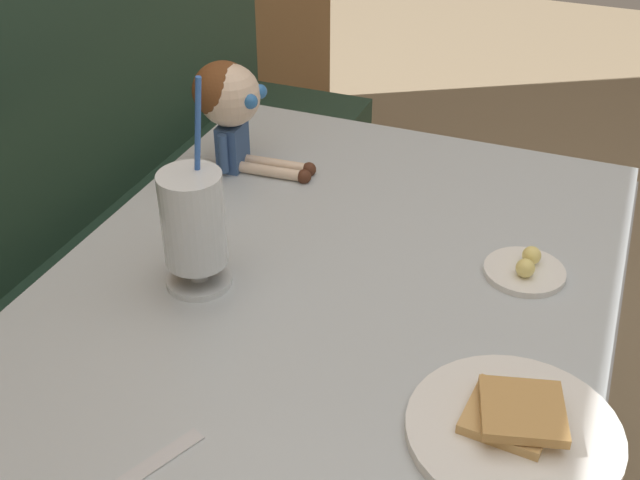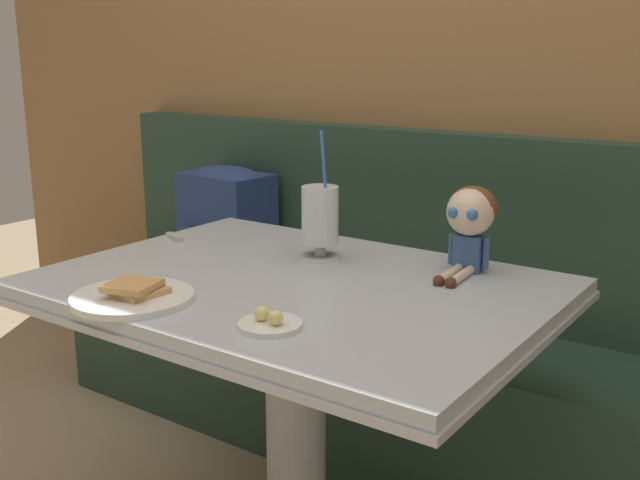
% 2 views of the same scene
% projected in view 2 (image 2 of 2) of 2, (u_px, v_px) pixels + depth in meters
% --- Properties ---
extents(wood_panel_wall, '(4.40, 0.08, 2.40)m').
position_uv_depth(wood_panel_wall, '(468.00, 63.00, 2.25)').
color(wood_panel_wall, olive).
rests_on(wood_panel_wall, ground).
extents(booth_bench, '(2.60, 0.48, 1.00)m').
position_uv_depth(booth_bench, '(421.00, 360.00, 2.28)').
color(booth_bench, '#233D2D').
rests_on(booth_bench, ground).
extents(diner_table, '(1.11, 0.81, 0.74)m').
position_uv_depth(diner_table, '(295.00, 362.00, 1.72)').
color(diner_table, '#B2BCC1').
rests_on(diner_table, ground).
extents(toast_plate, '(0.25, 0.25, 0.04)m').
position_uv_depth(toast_plate, '(133.00, 296.00, 1.53)').
color(toast_plate, white).
rests_on(toast_plate, diner_table).
extents(milkshake_glass, '(0.10, 0.10, 0.32)m').
position_uv_depth(milkshake_glass, '(320.00, 219.00, 1.82)').
color(milkshake_glass, silver).
rests_on(milkshake_glass, diner_table).
extents(butter_saucer, '(0.12, 0.12, 0.04)m').
position_uv_depth(butter_saucer, '(270.00, 323.00, 1.39)').
color(butter_saucer, white).
rests_on(butter_saucer, diner_table).
extents(butter_knife, '(0.22, 0.11, 0.01)m').
position_uv_depth(butter_knife, '(179.00, 240.00, 2.01)').
color(butter_knife, silver).
rests_on(butter_knife, diner_table).
extents(seated_doll, '(0.12, 0.22, 0.20)m').
position_uv_depth(seated_doll, '(470.00, 216.00, 1.71)').
color(seated_doll, '#385689').
rests_on(seated_doll, diner_table).
extents(backpack, '(0.31, 0.26, 0.41)m').
position_uv_depth(backpack, '(226.00, 223.00, 2.59)').
color(backpack, navy).
rests_on(backpack, booth_bench).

